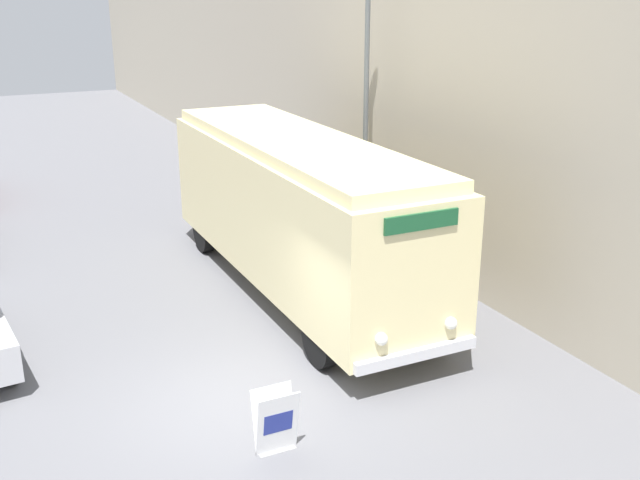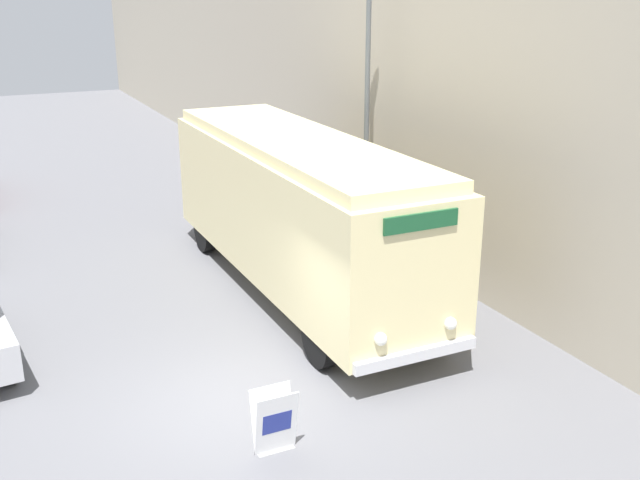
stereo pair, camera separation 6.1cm
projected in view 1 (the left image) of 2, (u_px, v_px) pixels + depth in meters
The scene contains 5 objects.
ground_plane at pixel (234, 406), 12.17m from camera, with size 80.00×80.00×0.00m, color slate.
building_wall_right at pixel (318, 102), 22.29m from camera, with size 0.30×60.00×6.33m.
vintage_bus at pixel (297, 206), 16.15m from camera, with size 2.47×9.72×3.46m.
sign_board at pixel (276, 422), 10.86m from camera, with size 0.64×0.37×0.98m.
streetlamp at pixel (367, 72), 17.69m from camera, with size 0.36×0.36×7.09m.
Camera 1 is at (-3.39, -10.18, 6.49)m, focal length 42.00 mm.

